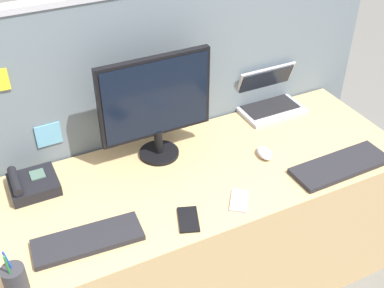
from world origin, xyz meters
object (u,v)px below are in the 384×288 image
object	(u,v)px
laptop	(267,98)
computer_mouse_right_hand	(264,153)
keyboard_main	(340,166)
keyboard_spare	(88,240)
cell_phone_black_slab	(188,219)
pen_cup	(15,280)
cell_phone_silver_slab	(239,201)
desk_phone	(32,184)
desktop_monitor	(156,102)

from	to	relation	value
laptop	computer_mouse_right_hand	bearing A→B (deg)	-124.76
keyboard_main	laptop	bearing A→B (deg)	90.38
keyboard_spare	cell_phone_black_slab	distance (m)	0.37
laptop	pen_cup	world-z (taller)	laptop
computer_mouse_right_hand	cell_phone_silver_slab	size ratio (longest dim) A/B	0.81
keyboard_main	cell_phone_silver_slab	world-z (taller)	keyboard_main
cell_phone_silver_slab	cell_phone_black_slab	world-z (taller)	same
laptop	desk_phone	world-z (taller)	laptop
keyboard_spare	cell_phone_black_slab	bearing A→B (deg)	-5.25
laptop	desk_phone	bearing A→B (deg)	-174.72
keyboard_main	cell_phone_black_slab	size ratio (longest dim) A/B	3.38
pen_cup	cell_phone_black_slab	xyz separation A→B (m)	(0.63, 0.04, -0.05)
cell_phone_silver_slab	laptop	bearing A→B (deg)	83.46
computer_mouse_right_hand	cell_phone_black_slab	xyz separation A→B (m)	(-0.47, -0.21, -0.01)
cell_phone_black_slab	pen_cup	bearing A→B (deg)	-156.27
pen_cup	cell_phone_silver_slab	xyz separation A→B (m)	(0.85, 0.05, -0.05)
laptop	cell_phone_silver_slab	bearing A→B (deg)	-131.83
laptop	keyboard_main	xyz separation A→B (m)	(0.01, -0.55, -0.04)
laptop	computer_mouse_right_hand	distance (m)	0.41
laptop	keyboard_spare	world-z (taller)	laptop
desk_phone	cell_phone_silver_slab	world-z (taller)	desk_phone
pen_cup	desk_phone	bearing A→B (deg)	73.09
keyboard_main	computer_mouse_right_hand	distance (m)	0.32
desktop_monitor	computer_mouse_right_hand	bearing A→B (deg)	-28.54
desktop_monitor	cell_phone_black_slab	world-z (taller)	desktop_monitor
computer_mouse_right_hand	cell_phone_black_slab	world-z (taller)	computer_mouse_right_hand
desk_phone	desktop_monitor	bearing A→B (deg)	-0.14
desktop_monitor	cell_phone_silver_slab	bearing A→B (deg)	-69.48
laptop	cell_phone_black_slab	size ratio (longest dim) A/B	2.38
keyboard_spare	pen_cup	bearing A→B (deg)	-154.76
keyboard_spare	cell_phone_silver_slab	size ratio (longest dim) A/B	3.12
desktop_monitor	cell_phone_black_slab	distance (m)	0.51
computer_mouse_right_hand	cell_phone_silver_slab	bearing A→B (deg)	-131.73
laptop	cell_phone_black_slab	distance (m)	0.89
keyboard_spare	cell_phone_black_slab	size ratio (longest dim) A/B	2.96
desktop_monitor	desk_phone	distance (m)	0.60
desktop_monitor	cell_phone_silver_slab	distance (m)	0.52
cell_phone_silver_slab	pen_cup	bearing A→B (deg)	-141.67
keyboard_spare	pen_cup	world-z (taller)	pen_cup
desk_phone	keyboard_main	bearing A→B (deg)	-19.98
pen_cup	cell_phone_black_slab	world-z (taller)	pen_cup
desktop_monitor	laptop	size ratio (longest dim) A/B	1.56
laptop	desk_phone	xyz separation A→B (m)	(-1.19, -0.11, -0.03)
keyboard_spare	computer_mouse_right_hand	xyz separation A→B (m)	(0.84, 0.15, 0.01)
desk_phone	keyboard_spare	distance (m)	0.39
desktop_monitor	keyboard_spare	size ratio (longest dim) A/B	1.26
laptop	cell_phone_silver_slab	xyz separation A→B (m)	(-0.48, -0.54, -0.05)
computer_mouse_right_hand	pen_cup	world-z (taller)	pen_cup
pen_cup	cell_phone_black_slab	bearing A→B (deg)	3.66
desk_phone	keyboard_main	distance (m)	1.28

